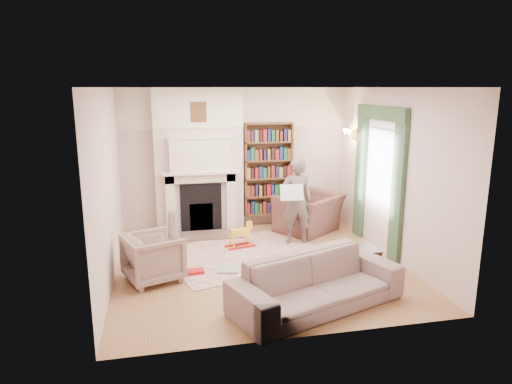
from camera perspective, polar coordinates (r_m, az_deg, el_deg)
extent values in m
plane|color=olive|center=(7.47, 0.41, -9.05)|extent=(4.50, 4.50, 0.00)
plane|color=white|center=(6.93, 0.44, 12.95)|extent=(4.50, 4.50, 0.00)
plane|color=beige|center=(9.25, -2.60, 4.23)|extent=(4.50, 0.00, 4.50)
plane|color=beige|center=(4.96, 6.06, -3.52)|extent=(4.50, 0.00, 4.50)
plane|color=beige|center=(6.95, -18.00, 0.69)|extent=(0.00, 4.50, 4.50)
plane|color=beige|center=(7.86, 16.66, 2.15)|extent=(0.00, 4.50, 4.50)
cube|color=beige|center=(8.98, -7.15, 3.88)|extent=(1.70, 0.35, 2.80)
cube|color=silver|center=(8.73, -6.95, 2.43)|extent=(1.47, 0.24, 0.05)
cube|color=black|center=(8.98, -6.88, -1.99)|extent=(0.80, 0.06, 0.96)
cube|color=silver|center=(8.70, -7.02, 4.63)|extent=(1.15, 0.18, 0.62)
cube|color=brown|center=(9.29, 1.51, 2.87)|extent=(1.00, 0.24, 1.85)
cube|color=silver|center=(8.19, 15.27, 3.01)|extent=(0.02, 0.90, 1.30)
cube|color=#2A422C|center=(7.62, 17.30, 0.24)|extent=(0.07, 0.32, 2.40)
cube|color=#2A422C|center=(8.84, 12.91, 2.19)|extent=(0.07, 0.32, 2.40)
cube|color=#2A422C|center=(8.07, 15.37, 9.52)|extent=(0.09, 1.70, 0.24)
cube|color=beige|center=(7.89, -1.37, -7.79)|extent=(3.00, 2.58, 0.01)
imported|color=#462625|center=(9.07, 6.63, -2.63)|extent=(1.54, 1.51, 0.76)
imported|color=#A79B89|center=(6.95, -12.69, -7.97)|extent=(1.00, 0.98, 0.71)
imported|color=gray|center=(6.06, 7.65, -11.16)|extent=(2.47, 1.62, 0.67)
imported|color=#5B4D49|center=(8.28, 5.07, -1.12)|extent=(0.61, 0.42, 1.59)
cube|color=silver|center=(8.00, 4.49, -0.05)|extent=(0.42, 0.15, 0.28)
cylinder|color=#A6A8AE|center=(8.67, -10.11, -4.18)|extent=(0.27, 0.27, 0.55)
cube|color=#E5D151|center=(7.24, -3.51, -9.59)|extent=(0.39, 0.39, 0.03)
cube|color=#AC1317|center=(7.18, -7.66, -9.82)|extent=(0.29, 0.21, 0.04)
cube|color=red|center=(6.91, 2.90, -10.79)|extent=(0.29, 0.30, 0.02)
cube|color=red|center=(7.21, 2.84, -9.73)|extent=(0.25, 0.19, 0.02)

